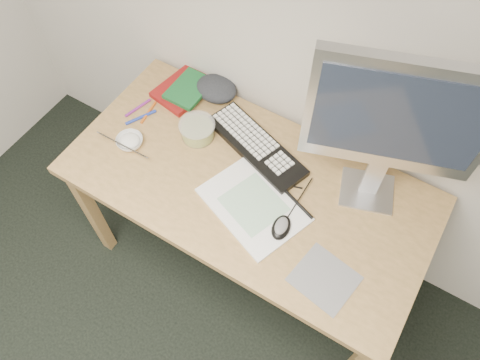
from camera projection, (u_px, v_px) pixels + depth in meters
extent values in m
plane|color=beige|center=(379.00, 32.00, 1.41)|extent=(3.60, 0.00, 3.60)
cube|color=tan|center=(92.00, 212.00, 2.15)|extent=(0.05, 0.05, 0.71)
cube|color=tan|center=(169.00, 125.00, 2.42)|extent=(0.05, 0.05, 0.71)
cube|color=tan|center=(408.00, 245.00, 2.06)|extent=(0.05, 0.05, 0.71)
cube|color=tan|center=(248.00, 185.00, 1.79)|extent=(1.40, 0.70, 0.03)
cube|color=slate|center=(324.00, 279.00, 1.57)|extent=(0.23, 0.21, 0.00)
cube|color=white|center=(253.00, 205.00, 1.72)|extent=(0.44, 0.38, 0.01)
cube|color=black|center=(256.00, 146.00, 1.85)|extent=(0.48, 0.29, 0.03)
cube|color=silver|center=(367.00, 191.00, 1.75)|extent=(0.24, 0.23, 0.01)
cube|color=silver|center=(373.00, 177.00, 1.67)|extent=(0.07, 0.04, 0.18)
cube|color=silver|center=(400.00, 118.00, 1.39)|extent=(0.55, 0.22, 0.46)
cube|color=black|center=(401.00, 116.00, 1.38)|extent=(0.48, 0.17, 0.36)
ellipsoid|color=black|center=(281.00, 226.00, 1.65)|extent=(0.08, 0.11, 0.04)
imported|color=white|center=(130.00, 142.00, 1.86)|extent=(0.11, 0.11, 0.03)
cylinder|color=silver|center=(122.00, 145.00, 1.82)|extent=(0.24, 0.02, 0.02)
cylinder|color=gold|center=(197.00, 130.00, 1.86)|extent=(0.19, 0.19, 0.07)
cube|color=maroon|center=(184.00, 89.00, 2.01)|extent=(0.22, 0.27, 0.02)
cube|color=#175C2A|center=(189.00, 89.00, 1.98)|extent=(0.15, 0.20, 0.02)
ellipsoid|color=#292D31|center=(216.00, 89.00, 1.99)|extent=(0.17, 0.15, 0.06)
cylinder|color=#CF678C|center=(263.00, 164.00, 1.81)|extent=(0.19, 0.07, 0.01)
cylinder|color=tan|center=(254.00, 186.00, 1.76)|extent=(0.11, 0.14, 0.01)
cylinder|color=black|center=(281.00, 184.00, 1.77)|extent=(0.16, 0.06, 0.01)
cylinder|color=#1E34A5|center=(141.00, 117.00, 1.93)|extent=(0.07, 0.13, 0.01)
cylinder|color=#C95B17|center=(148.00, 112.00, 1.95)|extent=(0.03, 0.12, 0.01)
cylinder|color=#7F2588|center=(138.00, 108.00, 1.96)|extent=(0.04, 0.13, 0.01)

